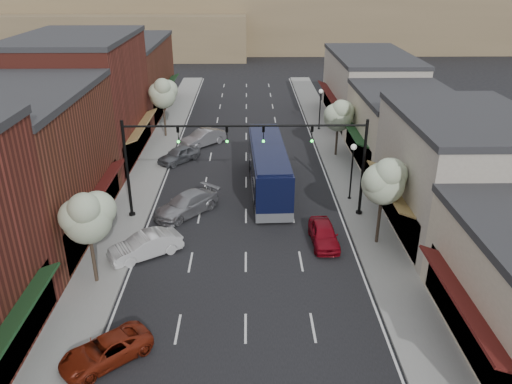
{
  "coord_description": "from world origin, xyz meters",
  "views": [
    {
      "loc": [
        0.19,
        -23.38,
        16.14
      ],
      "look_at": [
        0.7,
        7.23,
        2.2
      ],
      "focal_mm": 35.0,
      "sensor_mm": 36.0,
      "label": 1
    }
  ],
  "objects_px": {
    "lamp_post_far": "(320,103)",
    "parked_car_c": "(187,204)",
    "tree_left_near": "(87,216)",
    "lamp_post_near": "(352,163)",
    "coach_bus": "(268,167)",
    "parked_car_b": "(145,246)",
    "signal_mast_left": "(161,155)",
    "parked_car_a": "(106,350)",
    "tree_right_near": "(385,180)",
    "tree_right_far": "(339,114)",
    "parked_car_e": "(203,138)",
    "parked_car_d": "(179,155)",
    "signal_mast_right": "(329,154)",
    "red_hatchback": "(324,234)",
    "tree_left_far": "(163,93)"
  },
  "relations": [
    {
      "from": "red_hatchback",
      "to": "lamp_post_far",
      "type": "bearing_deg",
      "value": 81.15
    },
    {
      "from": "tree_left_near",
      "to": "parked_car_e",
      "type": "relative_size",
      "value": 1.2
    },
    {
      "from": "parked_car_e",
      "to": "parked_car_a",
      "type": "bearing_deg",
      "value": -48.69
    },
    {
      "from": "signal_mast_left",
      "to": "tree_left_far",
      "type": "bearing_deg",
      "value": 98.35
    },
    {
      "from": "tree_left_far",
      "to": "parked_car_c",
      "type": "height_order",
      "value": "tree_left_far"
    },
    {
      "from": "parked_car_a",
      "to": "tree_left_far",
      "type": "bearing_deg",
      "value": 143.51
    },
    {
      "from": "red_hatchback",
      "to": "tree_left_far",
      "type": "bearing_deg",
      "value": 119.08
    },
    {
      "from": "lamp_post_near",
      "to": "parked_car_a",
      "type": "relative_size",
      "value": 1.08
    },
    {
      "from": "lamp_post_far",
      "to": "tree_left_near",
      "type": "bearing_deg",
      "value": -119.78
    },
    {
      "from": "parked_car_e",
      "to": "tree_right_near",
      "type": "bearing_deg",
      "value": -11.71
    },
    {
      "from": "signal_mast_left",
      "to": "parked_car_b",
      "type": "distance_m",
      "value": 6.54
    },
    {
      "from": "tree_left_near",
      "to": "lamp_post_near",
      "type": "relative_size",
      "value": 1.28
    },
    {
      "from": "tree_right_near",
      "to": "parked_car_d",
      "type": "relative_size",
      "value": 1.43
    },
    {
      "from": "red_hatchback",
      "to": "parked_car_e",
      "type": "distance_m",
      "value": 21.2
    },
    {
      "from": "lamp_post_far",
      "to": "parked_car_b",
      "type": "xyz_separation_m",
      "value": [
        -13.86,
        -25.23,
        -2.28
      ]
    },
    {
      "from": "tree_right_far",
      "to": "lamp_post_far",
      "type": "relative_size",
      "value": 1.22
    },
    {
      "from": "signal_mast_left",
      "to": "tree_left_near",
      "type": "relative_size",
      "value": 1.44
    },
    {
      "from": "coach_bus",
      "to": "parked_car_b",
      "type": "relative_size",
      "value": 2.71
    },
    {
      "from": "coach_bus",
      "to": "parked_car_c",
      "type": "height_order",
      "value": "coach_bus"
    },
    {
      "from": "tree_left_near",
      "to": "parked_car_a",
      "type": "xyz_separation_m",
      "value": [
        2.05,
        -6.0,
        -3.65
      ]
    },
    {
      "from": "parked_car_d",
      "to": "parked_car_e",
      "type": "height_order",
      "value": "parked_car_e"
    },
    {
      "from": "parked_car_a",
      "to": "signal_mast_right",
      "type": "bearing_deg",
      "value": 99.78
    },
    {
      "from": "coach_bus",
      "to": "parked_car_c",
      "type": "xyz_separation_m",
      "value": [
        -5.94,
        -4.06,
        -1.15
      ]
    },
    {
      "from": "tree_left_far",
      "to": "parked_car_b",
      "type": "distance_m",
      "value": 23.6
    },
    {
      "from": "lamp_post_far",
      "to": "coach_bus",
      "type": "xyz_separation_m",
      "value": [
        -6.06,
        -15.51,
        -1.11
      ]
    },
    {
      "from": "parked_car_c",
      "to": "parked_car_d",
      "type": "xyz_separation_m",
      "value": [
        -1.82,
        10.28,
        -0.04
      ]
    },
    {
      "from": "tree_left_far",
      "to": "parked_car_a",
      "type": "relative_size",
      "value": 1.5
    },
    {
      "from": "parked_car_e",
      "to": "parked_car_d",
      "type": "bearing_deg",
      "value": -66.76
    },
    {
      "from": "parked_car_c",
      "to": "parked_car_e",
      "type": "bearing_deg",
      "value": 130.77
    },
    {
      "from": "lamp_post_near",
      "to": "parked_car_a",
      "type": "bearing_deg",
      "value": -130.21
    },
    {
      "from": "signal_mast_right",
      "to": "tree_right_near",
      "type": "bearing_deg",
      "value": -56.09
    },
    {
      "from": "lamp_post_far",
      "to": "parked_car_c",
      "type": "relative_size",
      "value": 0.86
    },
    {
      "from": "signal_mast_left",
      "to": "lamp_post_far",
      "type": "relative_size",
      "value": 1.85
    },
    {
      "from": "parked_car_a",
      "to": "parked_car_e",
      "type": "relative_size",
      "value": 0.86
    },
    {
      "from": "tree_right_near",
      "to": "lamp_post_near",
      "type": "distance_m",
      "value": 6.74
    },
    {
      "from": "tree_left_far",
      "to": "parked_car_a",
      "type": "xyz_separation_m",
      "value": [
        2.05,
        -32.0,
        -4.04
      ]
    },
    {
      "from": "tree_right_far",
      "to": "parked_car_d",
      "type": "bearing_deg",
      "value": -175.11
    },
    {
      "from": "lamp_post_far",
      "to": "parked_car_d",
      "type": "bearing_deg",
      "value": -146.09
    },
    {
      "from": "tree_right_far",
      "to": "parked_car_c",
      "type": "distance_m",
      "value": 17.33
    },
    {
      "from": "tree_right_near",
      "to": "lamp_post_far",
      "type": "xyz_separation_m",
      "value": [
        -0.55,
        24.06,
        -1.45
      ]
    },
    {
      "from": "tree_left_near",
      "to": "lamp_post_near",
      "type": "xyz_separation_m",
      "value": [
        16.05,
        10.56,
        -1.22
      ]
    },
    {
      "from": "signal_mast_right",
      "to": "red_hatchback",
      "type": "relative_size",
      "value": 2.04
    },
    {
      "from": "tree_right_far",
      "to": "lamp_post_far",
      "type": "bearing_deg",
      "value": 93.88
    },
    {
      "from": "tree_right_near",
      "to": "parked_car_b",
      "type": "xyz_separation_m",
      "value": [
        -14.41,
        -1.18,
        -3.72
      ]
    },
    {
      "from": "signal_mast_left",
      "to": "tree_right_far",
      "type": "relative_size",
      "value": 1.51
    },
    {
      "from": "tree_left_far",
      "to": "parked_car_c",
      "type": "bearing_deg",
      "value": -76.97
    },
    {
      "from": "coach_bus",
      "to": "red_hatchback",
      "type": "relative_size",
      "value": 2.98
    },
    {
      "from": "signal_mast_left",
      "to": "parked_car_c",
      "type": "distance_m",
      "value": 4.15
    },
    {
      "from": "lamp_post_near",
      "to": "red_hatchback",
      "type": "bearing_deg",
      "value": -114.1
    },
    {
      "from": "lamp_post_far",
      "to": "coach_bus",
      "type": "distance_m",
      "value": 16.69
    }
  ]
}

